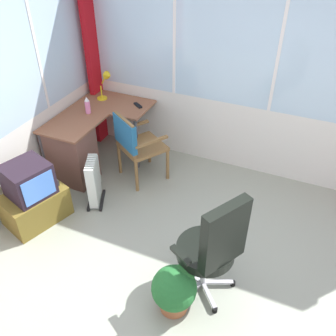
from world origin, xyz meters
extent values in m
cube|color=gray|center=(0.00, 0.00, -0.03)|extent=(4.84, 5.79, 0.06)
cube|color=white|center=(0.96, 2.42, 1.65)|extent=(0.04, 0.07, 1.55)
cube|color=silver|center=(1.95, 0.00, 0.44)|extent=(0.06, 4.79, 0.88)
cube|color=silver|center=(1.95, 0.00, 1.65)|extent=(0.06, 4.69, 1.55)
cube|color=white|center=(1.95, 0.00, 1.65)|extent=(0.07, 0.04, 1.55)
cube|color=white|center=(1.95, 1.20, 1.65)|extent=(0.07, 0.04, 1.55)
cube|color=red|center=(1.82, 2.29, 1.25)|extent=(0.25, 0.08, 2.51)
cube|color=brown|center=(1.25, 2.09, 0.73)|extent=(1.29, 0.57, 0.02)
cube|color=brown|center=(1.62, 1.62, 0.73)|extent=(0.57, 0.37, 0.02)
cube|color=brown|center=(0.84, 2.09, 0.35)|extent=(0.40, 0.53, 0.70)
cylinder|color=#4C4C51|center=(1.37, 1.47, 0.36)|extent=(0.04, 0.04, 0.71)
cylinder|color=#4C4C51|center=(0.65, 2.33, 0.36)|extent=(0.04, 0.04, 0.71)
cylinder|color=yellow|center=(1.65, 2.11, 0.75)|extent=(0.13, 0.13, 0.02)
cylinder|color=yellow|center=(1.65, 2.11, 0.84)|extent=(0.02, 0.02, 0.16)
cylinder|color=yellow|center=(1.70, 2.08, 1.00)|extent=(0.03, 0.10, 0.15)
cone|color=yellow|center=(1.75, 2.04, 1.03)|extent=(0.14, 0.14, 0.12)
cube|color=black|center=(1.66, 1.58, 0.75)|extent=(0.12, 0.15, 0.02)
cylinder|color=pink|center=(1.25, 2.05, 0.82)|extent=(0.06, 0.06, 0.16)
cone|color=white|center=(1.25, 2.05, 0.93)|extent=(0.06, 0.06, 0.06)
cylinder|color=brown|center=(1.31, 1.01, 0.21)|extent=(0.04, 0.04, 0.42)
cylinder|color=brown|center=(1.55, 1.38, 0.21)|extent=(0.04, 0.04, 0.42)
cylinder|color=brown|center=(0.94, 1.25, 0.21)|extent=(0.04, 0.04, 0.42)
cylinder|color=brown|center=(1.18, 1.62, 0.21)|extent=(0.04, 0.04, 0.42)
cube|color=brown|center=(1.24, 1.32, 0.44)|extent=(0.66, 0.66, 0.04)
cube|color=brown|center=(1.06, 1.44, 0.68)|extent=(0.26, 0.38, 0.43)
cube|color=#23618E|center=(1.06, 1.44, 0.70)|extent=(0.30, 0.42, 0.36)
cube|color=brown|center=(1.12, 1.13, 0.62)|extent=(0.38, 0.27, 0.03)
cube|color=brown|center=(1.36, 1.50, 0.62)|extent=(0.38, 0.27, 0.03)
cube|color=#B7B7BF|center=(-0.15, 0.15, 0.04)|extent=(0.26, 0.17, 0.02)
cylinder|color=black|center=(-0.27, 0.22, 0.02)|extent=(0.05, 0.05, 0.05)
cube|color=#B7B7BF|center=(-0.13, -0.02, 0.04)|extent=(0.23, 0.21, 0.02)
cylinder|color=black|center=(-0.23, -0.11, 0.02)|extent=(0.05, 0.05, 0.05)
cube|color=#B7B7BF|center=(0.03, -0.05, 0.04)|extent=(0.15, 0.27, 0.02)
cylinder|color=black|center=(0.09, -0.18, 0.02)|extent=(0.05, 0.05, 0.05)
cube|color=#B7B7BF|center=(0.11, 0.09, 0.04)|extent=(0.28, 0.06, 0.02)
cylinder|color=black|center=(0.25, 0.11, 0.02)|extent=(0.05, 0.05, 0.05)
cube|color=#B7B7BF|center=(0.00, 0.21, 0.04)|extent=(0.09, 0.28, 0.02)
cylinder|color=black|center=(0.03, 0.35, 0.02)|extent=(0.05, 0.05, 0.05)
cylinder|color=#B7B7BF|center=(-0.03, 0.08, 0.25)|extent=(0.05, 0.05, 0.38)
cylinder|color=black|center=(-0.03, 0.08, 0.48)|extent=(0.50, 0.50, 0.09)
cube|color=black|center=(-0.12, -0.09, 0.82)|extent=(0.41, 0.29, 0.59)
cube|color=black|center=(0.21, -0.06, 0.61)|extent=(0.15, 0.22, 0.04)
cube|color=black|center=(-0.26, 0.21, 0.61)|extent=(0.15, 0.22, 0.04)
cube|color=brown|center=(0.07, 2.04, 0.18)|extent=(0.74, 0.62, 0.36)
cube|color=black|center=(0.07, 2.04, 0.54)|extent=(0.52, 0.51, 0.36)
cube|color=#4D83E4|center=(0.01, 1.84, 0.54)|extent=(0.33, 0.11, 0.28)
cube|color=#262628|center=(0.21, 1.99, 0.40)|extent=(0.32, 0.29, 0.07)
cube|color=silver|center=(0.44, 1.54, 0.30)|extent=(0.06, 0.10, 0.54)
cube|color=silver|center=(0.47, 1.56, 0.30)|extent=(0.06, 0.10, 0.54)
cube|color=silver|center=(0.51, 1.58, 0.30)|extent=(0.06, 0.10, 0.54)
cube|color=silver|center=(0.55, 1.59, 0.30)|extent=(0.06, 0.10, 0.54)
cube|color=silver|center=(0.59, 1.61, 0.30)|extent=(0.06, 0.10, 0.54)
cube|color=silver|center=(0.63, 1.63, 0.30)|extent=(0.06, 0.10, 0.54)
cube|color=silver|center=(0.66, 1.65, 0.30)|extent=(0.06, 0.10, 0.54)
cube|color=silver|center=(0.70, 1.66, 0.30)|extent=(0.06, 0.10, 0.54)
cube|color=black|center=(0.60, 1.54, 0.01)|extent=(0.33, 0.18, 0.03)
cube|color=black|center=(0.54, 1.67, 0.01)|extent=(0.33, 0.18, 0.03)
cube|color=silver|center=(0.74, 1.68, 0.33)|extent=(0.08, 0.10, 0.38)
cylinder|color=#A55D37|center=(-0.34, 0.23, 0.06)|extent=(0.24, 0.24, 0.12)
sphere|color=#24692F|center=(-0.34, 0.23, 0.27)|extent=(0.38, 0.38, 0.38)
sphere|color=#2E7B35|center=(-0.26, 0.19, 0.35)|extent=(0.21, 0.21, 0.21)
camera|label=1|loc=(-2.05, -0.47, 2.88)|focal=39.23mm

